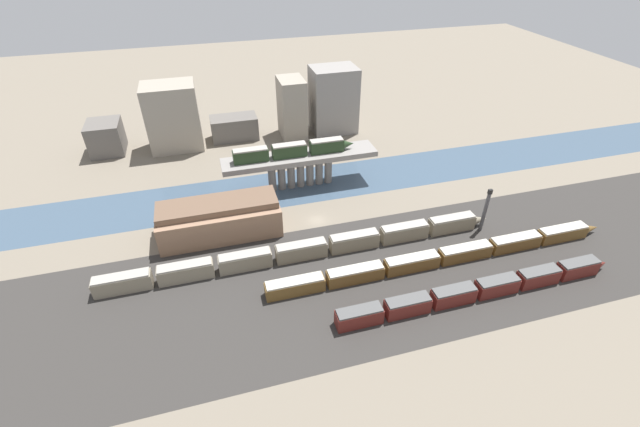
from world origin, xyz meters
The scene contains 15 objects.
ground_plane centered at (0.00, 0.00, 0.00)m, with size 400.00×400.00×0.00m, color #756B5B.
railbed_yard centered at (0.00, -24.00, 0.00)m, with size 280.00×42.00×0.01m, color #33302D.
river_water centered at (0.00, 18.49, 0.00)m, with size 320.00×19.94×0.01m, color #3D5166.
bridge centered at (0.00, 18.49, 7.77)m, with size 44.92×8.31×10.32m.
train_on_bridge centered at (-1.79, 18.49, 12.17)m, with size 35.22×3.00×3.80m.
train_yard_near centered at (26.01, -35.86, 1.89)m, with size 64.92×3.14×3.85m.
train_yard_mid centered at (24.40, -24.10, 1.71)m, with size 85.94×3.09×3.49m.
train_yard_far centered at (-6.19, -13.40, 2.05)m, with size 95.56×3.05×4.17m.
warehouse_building centered at (-25.01, 1.87, 4.38)m, with size 29.91×12.59×9.21m.
signal_tower centered at (39.66, -15.28, 5.99)m, with size 1.00×0.92×12.18m.
city_block_far_left centered at (-57.83, 58.08, 5.27)m, with size 10.63×12.09×10.54m, color #605B56.
city_block_left centered at (-35.01, 55.35, 11.08)m, with size 17.03×12.65×22.15m, color gray.
city_block_center centered at (-15.08, 57.02, 4.08)m, with size 16.27×8.86×8.16m, color #605B56.
city_block_right centered at (5.61, 53.90, 10.41)m, with size 8.68×12.21×20.82m, color gray.
city_block_far_right centered at (21.15, 54.30, 11.69)m, with size 16.02×12.21×23.37m, color gray.
Camera 1 is at (-24.28, -88.86, 67.37)m, focal length 24.00 mm.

